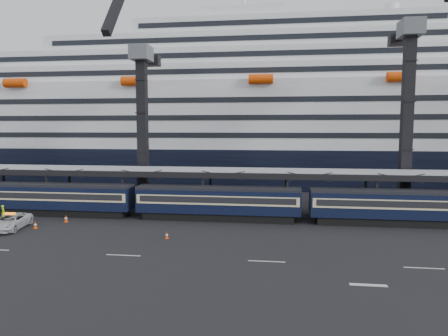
{
  "coord_description": "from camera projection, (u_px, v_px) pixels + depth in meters",
  "views": [
    {
      "loc": [
        -1.37,
        -35.32,
        10.64
      ],
      "look_at": [
        -7.29,
        10.0,
        6.11
      ],
      "focal_mm": 32.0,
      "sensor_mm": 36.0,
      "label": 1
    }
  ],
  "objects": [
    {
      "name": "ground",
      "position": [
        290.0,
        248.0,
        35.73
      ],
      "size": [
        260.0,
        260.0,
        0.0
      ],
      "primitive_type": "plane",
      "color": "black",
      "rests_on": "ground"
    },
    {
      "name": "lane_markings",
      "position": [
        404.0,
        273.0,
        29.51
      ],
      "size": [
        111.0,
        4.27,
        0.02
      ],
      "color": "beige",
      "rests_on": "ground"
    },
    {
      "name": "train",
      "position": [
        247.0,
        202.0,
        45.98
      ],
      "size": [
        133.05,
        3.0,
        4.05
      ],
      "color": "black",
      "rests_on": "ground"
    },
    {
      "name": "canopy",
      "position": [
        287.0,
        173.0,
        49.02
      ],
      "size": [
        130.0,
        6.25,
        5.53
      ],
      "color": "gray",
      "rests_on": "ground"
    },
    {
      "name": "cruise_ship",
      "position": [
        278.0,
        120.0,
        80.03
      ],
      "size": [
        214.09,
        28.84,
        34.0
      ],
      "color": "black",
      "rests_on": "ground"
    },
    {
      "name": "crane_dark_near",
      "position": [
        141.0,
        119.0,
        55.47
      ],
      "size": [
        4.5,
        17.75,
        35.08
      ],
      "color": "#515359",
      "rests_on": "ground"
    },
    {
      "name": "crane_dark_mid",
      "position": [
        408.0,
        107.0,
        49.83
      ],
      "size": [
        4.5,
        18.24,
        39.64
      ],
      "color": "#515359",
      "rests_on": "ground"
    },
    {
      "name": "pickup_truck",
      "position": [
        10.0,
        222.0,
        42.23
      ],
      "size": [
        3.63,
        6.19,
        1.62
      ],
      "primitive_type": "imported",
      "rotation": [
        0.0,
        0.0,
        0.17
      ],
      "color": "silver",
      "rests_on": "ground"
    },
    {
      "name": "worker",
      "position": [
        3.0,
        212.0,
        46.75
      ],
      "size": [
        0.74,
        0.72,
        1.71
      ],
      "primitive_type": "imported",
      "rotation": [
        0.0,
        0.0,
        2.43
      ],
      "color": "#B9F60C",
      "rests_on": "ground"
    },
    {
      "name": "traffic_cone_b",
      "position": [
        35.0,
        225.0,
        42.59
      ],
      "size": [
        0.41,
        0.41,
        0.81
      ],
      "color": "#E74307",
      "rests_on": "ground"
    },
    {
      "name": "traffic_cone_c",
      "position": [
        66.0,
        218.0,
        45.49
      ],
      "size": [
        0.43,
        0.43,
        0.86
      ],
      "color": "#E74307",
      "rests_on": "ground"
    },
    {
      "name": "traffic_cone_d",
      "position": [
        167.0,
        235.0,
        38.67
      ],
      "size": [
        0.36,
        0.36,
        0.71
      ],
      "color": "#E74307",
      "rests_on": "ground"
    }
  ]
}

